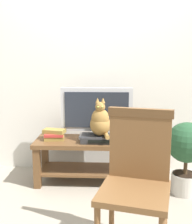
{
  "coord_description": "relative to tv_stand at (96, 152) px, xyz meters",
  "views": [
    {
      "loc": [
        0.13,
        -2.34,
        1.33
      ],
      "look_at": [
        -0.01,
        0.6,
        0.78
      ],
      "focal_mm": 46.56,
      "sensor_mm": 36.0,
      "label": 1
    }
  ],
  "objects": [
    {
      "name": "ground_plane",
      "position": [
        0.01,
        -0.65,
        -0.33
      ],
      "size": [
        12.0,
        12.0,
        0.0
      ],
      "primitive_type": "plane",
      "color": "gray"
    },
    {
      "name": "back_wall",
      "position": [
        0.01,
        0.45,
        1.07
      ],
      "size": [
        7.0,
        0.12,
        2.8
      ],
      "primitive_type": "cube",
      "color": "silver",
      "rests_on": "ground"
    },
    {
      "name": "tv_stand",
      "position": [
        0.0,
        0.0,
        0.0
      ],
      "size": [
        1.3,
        0.47,
        0.47
      ],
      "color": "brown",
      "rests_on": "ground"
    },
    {
      "name": "tv",
      "position": [
        0.0,
        0.1,
        0.42
      ],
      "size": [
        0.77,
        0.2,
        0.55
      ],
      "color": "#B7B7BC",
      "rests_on": "tv_stand"
    },
    {
      "name": "media_box",
      "position": [
        0.05,
        -0.06,
        0.17
      ],
      "size": [
        0.4,
        0.25,
        0.07
      ],
      "color": "#2D2D30",
      "rests_on": "tv_stand"
    },
    {
      "name": "cat",
      "position": [
        0.05,
        -0.07,
        0.36
      ],
      "size": [
        0.21,
        0.28,
        0.4
      ],
      "color": "olive",
      "rests_on": "media_box"
    },
    {
      "name": "wooden_chair",
      "position": [
        0.33,
        -1.12,
        0.24
      ],
      "size": [
        0.54,
        0.54,
        0.99
      ],
      "color": "brown",
      "rests_on": "ground"
    },
    {
      "name": "book_stack",
      "position": [
        -0.45,
        -0.0,
        0.19
      ],
      "size": [
        0.25,
        0.19,
        0.11
      ],
      "color": "olive",
      "rests_on": "tv_stand"
    },
    {
      "name": "potted_plant",
      "position": [
        0.89,
        -0.24,
        0.11
      ],
      "size": [
        0.39,
        0.39,
        0.72
      ],
      "color": "beige",
      "rests_on": "ground"
    }
  ]
}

